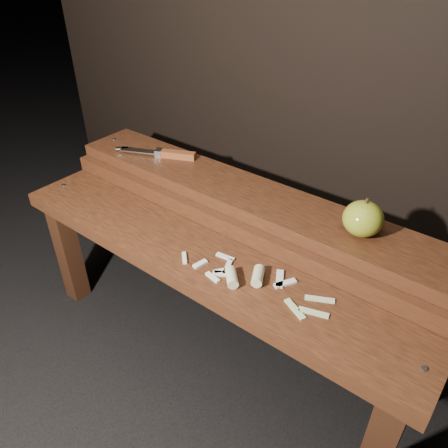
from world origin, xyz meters
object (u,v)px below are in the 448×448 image
Objects in this scene: bench_front_tier at (195,276)px; knife at (168,154)px; bench_rear_tier at (247,218)px; apple at (363,219)px.

knife is at bearing 142.41° from bench_front_tier.
bench_front_tier is 1.00× the size of bench_rear_tier.
bench_rear_tier is 12.44× the size of apple.
apple is at bearing -1.47° from knife.
apple is 0.38× the size of knife.
apple is (0.32, 0.00, 0.13)m from bench_rear_tier.
knife is (-0.32, 0.02, 0.10)m from bench_rear_tier.
bench_rear_tier is at bearing -179.23° from apple.
bench_rear_tier reaches higher than bench_front_tier.
knife is (-0.32, 0.25, 0.16)m from bench_front_tier.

